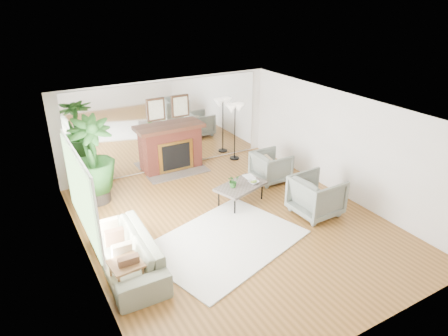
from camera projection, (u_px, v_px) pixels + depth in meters
ground at (234, 224)px, 8.63m from camera, size 7.00×7.00×0.00m
wall_left at (84, 208)px, 6.75m from camera, size 0.02×7.00×2.50m
wall_right at (342, 145)px, 9.47m from camera, size 0.02×7.00×2.50m
wall_back at (168, 125)px, 10.87m from camera, size 6.00×0.02×2.50m
mirror_panel at (169, 125)px, 10.85m from camera, size 5.40×0.04×2.40m
window_panel at (80, 193)px, 7.04m from camera, size 0.04×2.40×1.50m
fireplace at (173, 148)px, 10.93m from camera, size 1.85×0.83×2.05m
area_rug at (225, 242)px, 8.00m from camera, size 3.46×2.90×0.03m
coffee_table at (241, 187)px, 9.30m from camera, size 1.34×1.01×0.47m
sofa at (126, 253)px, 7.14m from camera, size 0.94×2.29×0.66m
armchair_back at (271, 167)px, 10.43m from camera, size 0.88×0.86×0.80m
armchair_front at (316, 196)px, 8.85m from camera, size 1.03×1.00×0.91m
side_table at (126, 267)px, 6.53m from camera, size 0.55×0.55×0.58m
potted_ficus at (92, 158)px, 9.11m from camera, size 1.02×1.02×2.08m
floor_lamp at (235, 113)px, 11.35m from camera, size 0.54×0.30×1.67m
tabletop_plant at (233, 181)px, 9.14m from camera, size 0.29×0.26×0.30m
fruit_bowl at (254, 182)px, 9.36m from camera, size 0.30×0.30×0.06m
book at (245, 178)px, 9.61m from camera, size 0.25×0.32×0.02m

